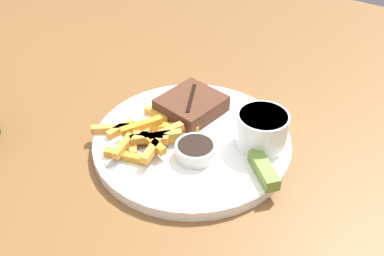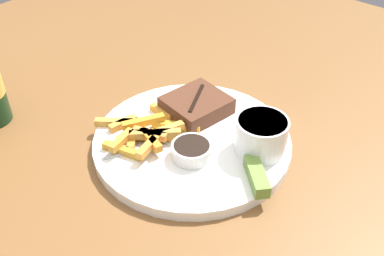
% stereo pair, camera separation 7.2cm
% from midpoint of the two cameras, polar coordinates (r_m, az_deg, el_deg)
% --- Properties ---
extents(dining_table, '(1.51, 1.55, 0.78)m').
position_cam_midpoint_polar(dining_table, '(0.78, 2.64, -5.73)').
color(dining_table, brown).
rests_on(dining_table, ground_plane).
extents(dinner_plate, '(0.32, 0.32, 0.02)m').
position_cam_midpoint_polar(dinner_plate, '(0.74, 2.79, -1.88)').
color(dinner_plate, white).
rests_on(dinner_plate, dining_table).
extents(steak_portion, '(0.11, 0.11, 0.03)m').
position_cam_midpoint_polar(steak_portion, '(0.78, 3.21, 2.82)').
color(steak_portion, '#512D1E').
rests_on(steak_portion, dinner_plate).
extents(fries_pile, '(0.14, 0.15, 0.02)m').
position_cam_midpoint_polar(fries_pile, '(0.73, -3.09, -0.67)').
color(fries_pile, gold).
rests_on(fries_pile, dinner_plate).
extents(coleslaw_cup, '(0.08, 0.08, 0.06)m').
position_cam_midpoint_polar(coleslaw_cup, '(0.70, 11.71, -0.82)').
color(coleslaw_cup, white).
rests_on(coleslaw_cup, dinner_plate).
extents(dipping_sauce_cup, '(0.06, 0.06, 0.02)m').
position_cam_midpoint_polar(dipping_sauce_cup, '(0.69, 2.94, -2.95)').
color(dipping_sauce_cup, silver).
rests_on(dipping_sauce_cup, dinner_plate).
extents(pickle_spear, '(0.06, 0.07, 0.02)m').
position_cam_midpoint_polar(pickle_spear, '(0.66, 11.33, -6.12)').
color(pickle_spear, olive).
rests_on(pickle_spear, dinner_plate).
extents(fork_utensil, '(0.12, 0.08, 0.00)m').
position_cam_midpoint_polar(fork_utensil, '(0.71, -3.65, -2.71)').
color(fork_utensil, '#B7B7BC').
rests_on(fork_utensil, dinner_plate).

